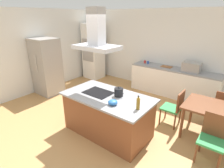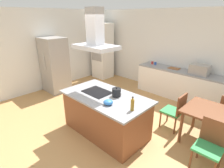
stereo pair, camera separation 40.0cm
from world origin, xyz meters
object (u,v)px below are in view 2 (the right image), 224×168
(cooktop, at_px, (97,92))
(countertop_microwave, at_px, (200,70))
(range_hood, at_px, (95,36))
(tea_kettle, at_px, (117,92))
(cutting_board, at_px, (174,68))
(olive_oil_bottle, at_px, (132,105))
(refrigerator, at_px, (55,65))
(mixing_bowl, at_px, (108,102))
(dining_table, at_px, (224,119))
(chair_at_left_end, at_px, (176,109))
(wall_oven_stack, at_px, (102,51))
(coffee_mug_blue, at_px, (155,63))
(coffee_mug_red, at_px, (152,63))
(chair_facing_island, at_px, (211,142))

(cooktop, height_order, countertop_microwave, countertop_microwave)
(cooktop, distance_m, range_hood, 1.20)
(tea_kettle, distance_m, cutting_board, 2.79)
(cooktop, xyz_separation_m, tea_kettle, (0.45, 0.14, 0.08))
(cooktop, height_order, olive_oil_bottle, olive_oil_bottle)
(countertop_microwave, xyz_separation_m, range_hood, (-1.15, -2.88, 1.06))
(tea_kettle, bearing_deg, refrigerator, 173.44)
(cutting_board, bearing_deg, range_hood, -97.31)
(mixing_bowl, xyz_separation_m, dining_table, (1.65, 1.42, -0.28))
(chair_at_left_end, xyz_separation_m, range_hood, (-1.33, -1.18, 1.59))
(dining_table, relative_size, chair_at_left_end, 1.57)
(wall_oven_stack, bearing_deg, tea_kettle, -39.05)
(olive_oil_bottle, bearing_deg, wall_oven_stack, 143.30)
(coffee_mug_blue, distance_m, wall_oven_stack, 2.35)
(coffee_mug_red, height_order, refrigerator, refrigerator)
(chair_at_left_end, bearing_deg, olive_oil_bottle, -102.02)
(olive_oil_bottle, bearing_deg, countertop_microwave, 88.14)
(coffee_mug_red, bearing_deg, dining_table, -33.44)
(mixing_bowl, height_order, chair_at_left_end, mixing_bowl)
(mixing_bowl, bearing_deg, coffee_mug_blue, 105.74)
(mixing_bowl, bearing_deg, wall_oven_stack, 138.15)
(countertop_microwave, xyz_separation_m, coffee_mug_red, (-1.58, 0.07, -0.09))
(tea_kettle, relative_size, coffee_mug_red, 2.65)
(cooktop, height_order, cutting_board, cutting_board)
(coffee_mug_blue, distance_m, dining_table, 3.11)
(olive_oil_bottle, xyz_separation_m, dining_table, (1.19, 1.28, -0.35))
(countertop_microwave, height_order, dining_table, countertop_microwave)
(coffee_mug_red, xyz_separation_m, chair_facing_island, (2.68, -2.43, -0.44))
(cooktop, distance_m, chair_facing_island, 2.33)
(cutting_board, bearing_deg, coffee_mug_red, 178.93)
(coffee_mug_blue, relative_size, wall_oven_stack, 0.04)
(cooktop, height_order, chair_at_left_end, cooktop)
(mixing_bowl, xyz_separation_m, range_hood, (-0.59, 0.24, 1.15))
(coffee_mug_red, height_order, range_hood, range_hood)
(olive_oil_bottle, bearing_deg, chair_facing_island, 27.46)
(countertop_microwave, xyz_separation_m, cutting_board, (-0.78, 0.05, -0.13))
(tea_kettle, bearing_deg, mixing_bowl, -70.15)
(cooktop, relative_size, coffee_mug_red, 6.67)
(cooktop, relative_size, countertop_microwave, 1.20)
(coffee_mug_red, xyz_separation_m, coffee_mug_blue, (0.13, -0.01, 0.00))
(coffee_mug_blue, relative_size, chair_at_left_end, 0.10)
(cutting_board, xyz_separation_m, dining_table, (1.87, -1.75, -0.24))
(cooktop, bearing_deg, coffee_mug_blue, 95.96)
(wall_oven_stack, relative_size, range_hood, 2.44)
(tea_kettle, bearing_deg, dining_table, 30.07)
(countertop_microwave, bearing_deg, coffee_mug_blue, 177.67)
(olive_oil_bottle, relative_size, coffee_mug_blue, 2.96)
(coffee_mug_blue, height_order, wall_oven_stack, wall_oven_stack)
(countertop_microwave, distance_m, wall_oven_stack, 3.80)
(olive_oil_bottle, distance_m, chair_facing_island, 1.43)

